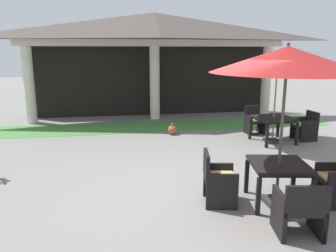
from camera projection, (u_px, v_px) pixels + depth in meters
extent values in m
plane|color=gray|center=(204.00, 192.00, 6.31)|extent=(60.00, 60.00, 0.00)
cylinder|color=beige|center=(29.00, 85.00, 12.01)|extent=(0.38, 0.38, 2.79)
cylinder|color=beige|center=(155.00, 83.00, 12.78)|extent=(0.38, 0.38, 2.79)
cylinder|color=beige|center=(266.00, 81.00, 13.55)|extent=(0.38, 0.38, 2.79)
cube|color=beige|center=(154.00, 43.00, 12.44)|extent=(10.03, 0.70, 0.24)
pyramid|color=#514742|center=(154.00, 26.00, 12.31)|extent=(10.43, 2.60, 0.97)
cube|color=black|center=(152.00, 81.00, 13.65)|extent=(9.83, 0.16, 2.79)
cube|color=#47843D|center=(160.00, 126.00, 11.74)|extent=(12.23, 1.79, 0.01)
cube|color=black|center=(279.00, 164.00, 5.69)|extent=(1.11, 1.11, 0.05)
cube|color=black|center=(279.00, 167.00, 5.70)|extent=(1.02, 1.02, 0.05)
cube|color=black|center=(258.00, 197.00, 5.36)|extent=(0.08, 0.08, 0.64)
cube|color=black|center=(313.00, 197.00, 5.34)|extent=(0.08, 0.08, 0.64)
cube|color=black|center=(247.00, 176.00, 6.21)|extent=(0.08, 0.08, 0.64)
cube|color=black|center=(294.00, 177.00, 6.20)|extent=(0.08, 0.08, 0.64)
cube|color=#2D2D2D|center=(276.00, 201.00, 5.84)|extent=(0.43, 0.43, 0.07)
cylinder|color=#4C4742|center=(281.00, 136.00, 5.58)|extent=(0.05, 0.05, 2.45)
cone|color=maroon|center=(287.00, 59.00, 5.29)|extent=(2.50, 2.50, 0.42)
sphere|color=#4C4742|center=(288.00, 44.00, 5.24)|extent=(0.06, 0.06, 0.06)
cube|color=black|center=(220.00, 180.00, 5.77)|extent=(0.63, 0.67, 0.07)
cube|color=#E0CC7F|center=(220.00, 176.00, 5.76)|extent=(0.58, 0.61, 0.05)
cube|color=black|center=(206.00, 165.00, 5.71)|extent=(0.17, 0.58, 0.46)
cube|color=black|center=(218.00, 180.00, 6.06)|extent=(0.54, 0.16, 0.64)
cube|color=black|center=(222.00, 192.00, 5.53)|extent=(0.54, 0.16, 0.64)
cube|color=black|center=(231.00, 186.00, 6.07)|extent=(0.07, 0.07, 0.40)
cube|color=black|center=(236.00, 199.00, 5.57)|extent=(0.07, 0.07, 0.40)
cube|color=black|center=(205.00, 186.00, 6.08)|extent=(0.07, 0.07, 0.40)
cube|color=black|center=(208.00, 198.00, 5.57)|extent=(0.07, 0.07, 0.40)
cube|color=black|center=(299.00, 207.00, 4.78)|extent=(0.70, 0.67, 0.07)
cube|color=#E0CC7F|center=(299.00, 203.00, 4.77)|extent=(0.65, 0.62, 0.05)
cube|color=black|center=(308.00, 200.00, 4.47)|extent=(0.61, 0.17, 0.40)
cube|color=black|center=(279.00, 213.00, 4.81)|extent=(0.17, 0.57, 0.66)
cube|color=black|center=(318.00, 213.00, 4.80)|extent=(0.17, 0.57, 0.66)
cube|color=black|center=(273.00, 213.00, 5.09)|extent=(0.07, 0.07, 0.40)
cube|color=black|center=(309.00, 213.00, 5.08)|extent=(0.07, 0.07, 0.40)
cube|color=black|center=(284.00, 230.00, 4.59)|extent=(0.07, 0.07, 0.40)
cube|color=black|center=(324.00, 231.00, 4.58)|extent=(0.07, 0.07, 0.40)
cube|color=black|center=(335.00, 180.00, 5.74)|extent=(0.61, 0.64, 0.07)
cube|color=#E0CC7F|center=(336.00, 177.00, 5.72)|extent=(0.56, 0.59, 0.05)
cube|color=black|center=(328.00, 180.00, 6.01)|extent=(0.51, 0.15, 0.67)
cube|color=black|center=(327.00, 199.00, 5.55)|extent=(0.07, 0.07, 0.40)
cube|color=black|center=(315.00, 187.00, 6.04)|extent=(0.07, 0.07, 0.40)
cube|color=black|center=(274.00, 118.00, 9.57)|extent=(1.10, 1.10, 0.05)
cube|color=black|center=(274.00, 120.00, 9.58)|extent=(1.01, 1.01, 0.05)
cube|color=black|center=(267.00, 136.00, 9.09)|extent=(0.08, 0.08, 0.65)
cube|color=black|center=(297.00, 134.00, 9.33)|extent=(0.08, 0.08, 0.65)
cube|color=black|center=(250.00, 129.00, 9.99)|extent=(0.08, 0.08, 0.65)
cube|color=black|center=(278.00, 127.00, 10.22)|extent=(0.08, 0.08, 0.65)
cube|color=#2D2D2D|center=(272.00, 141.00, 9.72)|extent=(0.42, 0.42, 0.08)
cylinder|color=olive|center=(275.00, 103.00, 9.47)|extent=(0.04, 0.04, 2.30)
cone|color=white|center=(278.00, 62.00, 9.21)|extent=(2.75, 2.75, 0.32)
sphere|color=olive|center=(278.00, 55.00, 9.17)|extent=(0.06, 0.06, 0.06)
cube|color=black|center=(255.00, 121.00, 10.64)|extent=(0.56, 0.52, 0.07)
cube|color=#E0CC7F|center=(255.00, 120.00, 10.62)|extent=(0.52, 0.48, 0.05)
cube|color=black|center=(252.00, 112.00, 10.79)|extent=(0.53, 0.10, 0.45)
cube|color=black|center=(262.00, 124.00, 10.72)|extent=(0.10, 0.48, 0.61)
cube|color=black|center=(248.00, 125.00, 10.60)|extent=(0.10, 0.48, 0.61)
cube|color=black|center=(264.00, 129.00, 10.54)|extent=(0.06, 0.06, 0.37)
cube|color=black|center=(251.00, 130.00, 10.43)|extent=(0.06, 0.06, 0.37)
cube|color=black|center=(258.00, 126.00, 10.94)|extent=(0.06, 0.06, 0.37)
cube|color=black|center=(245.00, 127.00, 10.83)|extent=(0.06, 0.06, 0.37)
cube|color=black|center=(304.00, 126.00, 9.90)|extent=(0.61, 0.60, 0.07)
cube|color=#E0CC7F|center=(304.00, 124.00, 9.88)|extent=(0.56, 0.55, 0.05)
cube|color=black|center=(313.00, 118.00, 9.91)|extent=(0.11, 0.55, 0.40)
cube|color=black|center=(309.00, 131.00, 9.68)|extent=(0.57, 0.11, 0.64)
cube|color=black|center=(299.00, 127.00, 10.16)|extent=(0.57, 0.11, 0.64)
cube|color=black|center=(301.00, 136.00, 9.65)|extent=(0.06, 0.06, 0.39)
cube|color=black|center=(291.00, 132.00, 10.12)|extent=(0.06, 0.06, 0.39)
cube|color=black|center=(316.00, 135.00, 9.78)|extent=(0.06, 0.06, 0.39)
cube|color=black|center=(306.00, 131.00, 10.24)|extent=(0.06, 0.06, 0.39)
ellipsoid|color=brown|center=(172.00, 130.00, 10.57)|extent=(0.30, 0.30, 0.30)
sphere|color=brown|center=(172.00, 124.00, 10.53)|extent=(0.08, 0.08, 0.08)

